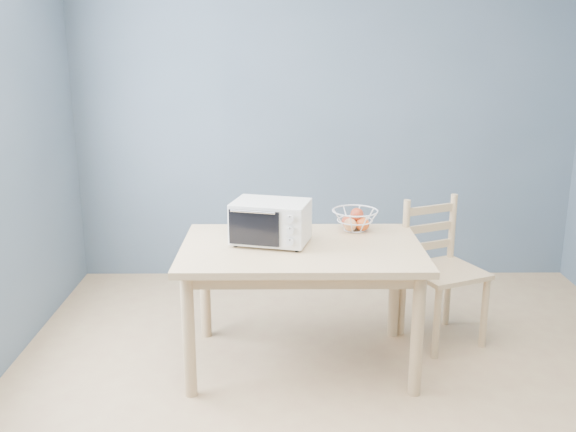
{
  "coord_description": "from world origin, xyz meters",
  "views": [
    {
      "loc": [
        -0.34,
        -2.84,
        1.91
      ],
      "look_at": [
        -0.32,
        0.7,
        0.93
      ],
      "focal_mm": 40.0,
      "sensor_mm": 36.0,
      "label": 1
    }
  ],
  "objects_px": {
    "toaster_oven": "(268,221)",
    "fruit_basket": "(355,220)",
    "dining_table": "(302,262)",
    "dining_chair": "(440,273)"
  },
  "relations": [
    {
      "from": "fruit_basket",
      "to": "dining_table",
      "type": "bearing_deg",
      "value": -138.51
    },
    {
      "from": "dining_table",
      "to": "dining_chair",
      "type": "height_order",
      "value": "dining_chair"
    },
    {
      "from": "toaster_oven",
      "to": "dining_chair",
      "type": "distance_m",
      "value": 1.22
    },
    {
      "from": "dining_table",
      "to": "toaster_oven",
      "type": "xyz_separation_m",
      "value": [
        -0.2,
        0.05,
        0.24
      ]
    },
    {
      "from": "toaster_oven",
      "to": "fruit_basket",
      "type": "bearing_deg",
      "value": 39.54
    },
    {
      "from": "toaster_oven",
      "to": "dining_chair",
      "type": "relative_size",
      "value": 0.53
    },
    {
      "from": "dining_table",
      "to": "dining_chair",
      "type": "distance_m",
      "value": 0.99
    },
    {
      "from": "dining_table",
      "to": "toaster_oven",
      "type": "relative_size",
      "value": 2.85
    },
    {
      "from": "dining_table",
      "to": "dining_chair",
      "type": "bearing_deg",
      "value": 20.13
    },
    {
      "from": "dining_table",
      "to": "fruit_basket",
      "type": "xyz_separation_m",
      "value": [
        0.34,
        0.3,
        0.17
      ]
    }
  ]
}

